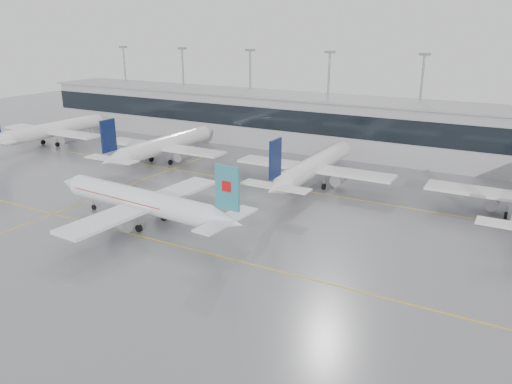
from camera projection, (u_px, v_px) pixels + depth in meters
The scene contains 12 objects.
ground at pixel (211, 254), 64.52m from camera, with size 320.00×320.00×0.00m, color slate.
taxi_line_main at pixel (211, 254), 64.52m from camera, with size 120.00×0.25×0.01m, color gold.
taxi_line_north at pixel (305, 191), 89.39m from camera, with size 120.00×0.25×0.01m, color gold.
taxi_line_cross at pixel (120, 188), 90.83m from camera, with size 0.25×60.00×0.01m, color gold.
terminal at pixel (362, 128), 114.04m from camera, with size 180.00×15.00×12.00m, color #97979B.
terminal_glass at pixel (352, 127), 107.31m from camera, with size 180.00×0.20×5.00m, color black.
terminal_roof at pixel (364, 101), 112.09m from camera, with size 182.00×16.00×0.40m, color gray.
light_masts at pixel (372, 93), 116.70m from camera, with size 156.40×1.00×22.60m.
air_canada_jet at pixel (144, 202), 73.08m from camera, with size 36.19×28.91×11.32m.
parked_jet_a at pixel (52, 130), 123.67m from camera, with size 29.64×36.96×11.72m.
parked_jet_b at pixel (163, 145), 107.48m from camera, with size 29.64×36.96×11.72m.
parked_jet_c at pixel (314, 166), 91.28m from camera, with size 29.64×36.96×11.72m.
Camera 1 is at (33.72, -48.44, 27.90)m, focal length 35.00 mm.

